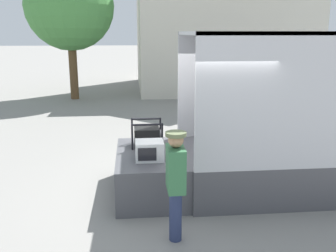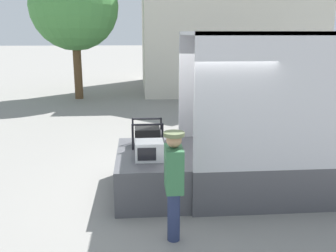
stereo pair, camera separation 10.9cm
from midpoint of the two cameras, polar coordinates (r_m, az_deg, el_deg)
ground_plane at (r=7.22m, az=2.93°, el=-9.76°), size 160.00×160.00×0.00m
tailgate_deck at (r=7.02m, az=-2.14°, el=-7.06°), size 1.25×2.04×0.77m
microwave at (r=6.48m, az=-2.39°, el=-3.73°), size 0.49×0.43×0.33m
portable_generator at (r=7.26m, az=-2.57°, el=-1.57°), size 0.60×0.51×0.50m
worker_person at (r=5.23m, az=1.50°, el=-7.64°), size 0.29×0.44×1.61m
house_backdrop at (r=20.62m, az=8.57°, el=18.13°), size 8.79×7.64×8.66m
street_tree at (r=17.21m, az=-13.94°, el=17.30°), size 3.77×3.77×5.89m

